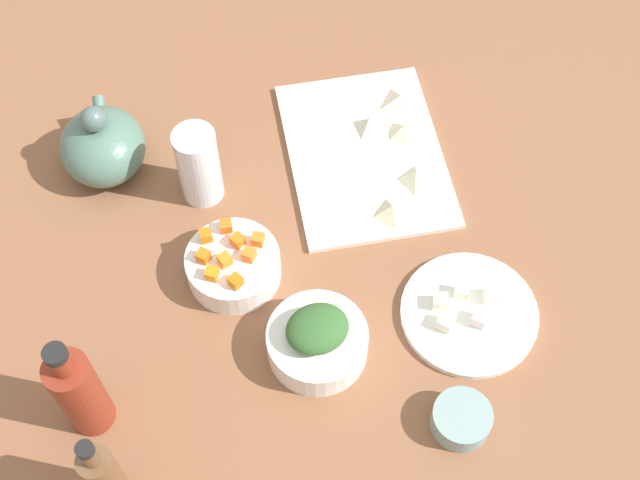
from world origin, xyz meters
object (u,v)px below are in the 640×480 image
bowl_greens (317,343)px  bowl_small_side (461,419)px  bottle_0 (106,478)px  cutting_board (365,154)px  bowl_carrots (234,266)px  bottle_1 (79,392)px  teapot (103,145)px  plate_tofu (469,314)px  drinking_glass_0 (199,165)px

bowl_greens → bowl_small_side: 23.17cm
bowl_greens → bottle_0: 34.94cm
cutting_board → bowl_small_side: bowl_small_side is taller
bowl_carrots → bowl_small_side: (-29.37, -28.77, -0.52)cm
bowl_greens → bowl_carrots: bowl_greens is taller
cutting_board → bottle_1: bottle_1 is taller
teapot → bowl_greens: bearing=-143.1°
bowl_carrots → bottle_0: (-31.84, 19.28, 6.01)cm
bowl_greens → bottle_1: bearing=98.5°
plate_tofu → bottle_0: bearing=109.5°
cutting_board → bottle_1: bearing=129.9°
bottle_0 → bottle_1: (12.03, 3.04, 0.56)cm
drinking_glass_0 → teapot: bearing=62.8°
bowl_small_side → cutting_board: bearing=5.1°
bowl_small_side → bottle_0: (-2.47, 48.05, 6.53)cm
bowl_small_side → teapot: (53.65, 47.42, 3.54)cm
cutting_board → bottle_1: 61.55cm
bowl_small_side → teapot: bearing=41.5°
plate_tofu → bowl_carrots: 36.70cm
bowl_greens → bottle_1: bottle_1 is taller
bowl_carrots → bottle_0: size_ratio=0.71×
teapot → drinking_glass_0: size_ratio=1.13×
plate_tofu → bowl_greens: bowl_greens is taller
plate_tofu → bowl_greens: size_ratio=1.41×
cutting_board → bowl_carrots: size_ratio=2.37×
plate_tofu → bottle_1: bottle_1 is taller
plate_tofu → bottle_1: 57.68cm
bottle_1 → plate_tofu: bearing=-83.0°
teapot → bottle_1: bearing=175.2°
plate_tofu → bottle_0: size_ratio=1.02×
bottle_1 → drinking_glass_0: (36.22, -18.95, -1.75)cm
bowl_carrots → bottle_0: bearing=148.8°
bottle_1 → bowl_carrots: bearing=-48.4°
drinking_glass_0 → plate_tofu: bearing=-127.9°
bowl_small_side → bottle_0: 48.55cm
cutting_board → teapot: (4.96, 43.06, 5.04)cm
plate_tofu → drinking_glass_0: bearing=52.1°
plate_tofu → bowl_carrots: bearing=69.4°
bowl_small_side → plate_tofu: bearing=-18.6°
teapot → bottle_1: 44.39cm
teapot → bottle_1: size_ratio=0.76×
cutting_board → bowl_greens: (-34.21, 13.70, 2.16)cm
bowl_greens → bottle_0: bottle_0 is taller
bowl_greens → bottle_1: 34.00cm
bowl_small_side → bowl_greens: bearing=51.3°
cutting_board → bowl_small_side: 48.91cm
bottle_0 → drinking_glass_0: 50.82cm
plate_tofu → bowl_small_side: size_ratio=2.48×
bowl_small_side → bottle_1: size_ratio=0.38×
cutting_board → teapot: 43.63cm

